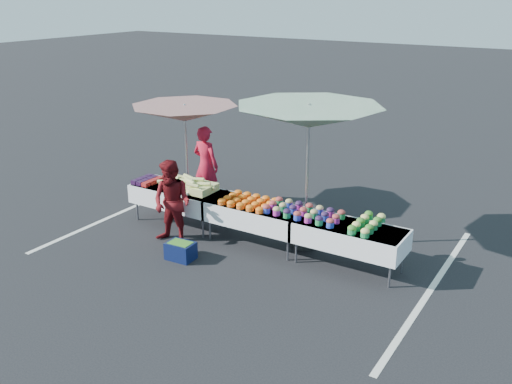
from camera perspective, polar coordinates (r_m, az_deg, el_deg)
The scene contains 17 objects.
ground at distance 10.47m, azimuth 0.00°, elevation -5.16°, with size 80.00×80.00×0.00m, color black.
stripe_left at distance 12.32m, azimuth -12.76°, elevation -1.72°, with size 0.10×5.00×0.00m, color silver.
stripe_right at distance 9.37m, azimuth 17.10°, elevation -9.26°, with size 0.10×5.00×0.00m, color silver.
table_left at distance 11.23m, azimuth -7.83°, elevation -0.37°, with size 1.86×0.81×0.75m.
table_center at distance 10.24m, azimuth 0.00°, elevation -2.20°, with size 1.86×0.81×0.75m.
table_right at distance 9.49m, azimuth 9.30°, elevation -4.30°, with size 1.86×0.81×0.75m.
berry_punnets at distance 11.56m, azimuth -10.79°, elevation 1.15°, with size 0.40×0.54×0.08m.
corn_pile at distance 11.03m, azimuth -6.76°, elevation 0.72°, with size 1.16×0.57×0.26m.
plastic_bags at distance 10.77m, azimuth -7.65°, elevation -0.17°, with size 0.30×0.25×0.05m, color white.
carrot_bowls at distance 10.23m, azimuth -0.74°, elevation -0.92°, with size 0.95×0.69×0.11m.
potato_cups at distance 9.72m, azimuth 4.77°, elevation -1.94°, with size 1.34×0.58×0.16m.
bean_baskets at distance 9.38m, azimuth 11.04°, elevation -3.12°, with size 0.36×0.86×0.15m.
vendor at distance 12.20m, azimuth -5.04°, elevation 2.70°, with size 0.62×0.41×1.70m, color red.
customer at distance 10.33m, azimuth -8.39°, elevation -1.07°, with size 0.76×0.59×1.55m, color maroon.
umbrella_left at distance 11.67m, azimuth -7.14°, elevation 7.74°, with size 2.88×2.88×2.22m.
umbrella_right at distance 9.68m, azimuth 5.33°, elevation 7.42°, with size 2.99×2.99×2.60m.
storage_bin at distance 9.92m, azimuth -7.54°, elevation -5.80°, with size 0.49×0.37×0.31m.
Camera 1 is at (5.00, -8.07, 4.41)m, focal length 40.00 mm.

